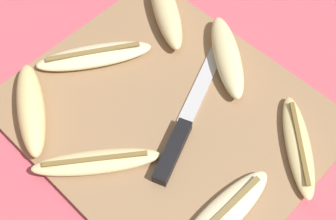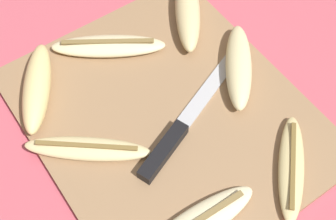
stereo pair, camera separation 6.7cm
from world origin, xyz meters
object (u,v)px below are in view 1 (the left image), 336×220
Objects in this scene: banana_mellow_near at (165,8)px; banana_ripe_center at (96,162)px; knife at (181,135)px; banana_cream_curved at (94,56)px; banana_soft_right at (226,55)px; banana_golden_short at (31,109)px; banana_spotted_left at (298,145)px; banana_pale_long at (222,215)px.

banana_ripe_center is at bearing -64.61° from banana_mellow_near.
knife is 1.44× the size of banana_mellow_near.
banana_soft_right is at bearing 43.36° from banana_cream_curved.
banana_soft_right is at bearing 84.74° from knife.
banana_golden_short reaches higher than banana_soft_right.
knife is at bearing 64.53° from banana_ripe_center.
knife is 0.16m from banana_spotted_left.
knife is 1.43× the size of banana_pale_long.
banana_mellow_near is 0.27m from banana_golden_short.
banana_cream_curved reaches higher than banana_spotted_left.
banana_soft_right reaches higher than banana_pale_long.
knife is 0.13m from banana_pale_long.
banana_spotted_left is 0.27m from banana_ripe_center.
banana_golden_short is 1.11× the size of banana_spotted_left.
banana_pale_long is at bearing -94.14° from banana_spotted_left.
banana_soft_right is (-0.04, 0.14, 0.01)m from knife.
banana_cream_curved is at bearing 169.92° from banana_pale_long.
banana_pale_long is (0.29, 0.07, -0.01)m from banana_golden_short.
banana_pale_long is 1.07× the size of banana_ripe_center.
banana_pale_long is (-0.01, -0.15, -0.00)m from banana_spotted_left.
banana_mellow_near is at bearing 178.17° from banana_soft_right.
banana_mellow_near reaches higher than banana_cream_curved.
banana_soft_right is (-0.17, 0.05, 0.01)m from banana_spotted_left.
banana_spotted_left is at bearing -9.41° from banana_mellow_near.
banana_mellow_near reaches higher than banana_ripe_center.
banana_golden_short is 0.13m from banana_cream_curved.
banana_ripe_center is at bearing -136.90° from knife.
knife is 0.12m from banana_ripe_center.
banana_mellow_near is 0.31m from banana_spotted_left.
banana_pale_long reaches higher than knife.
banana_golden_short is at bearing -166.01° from banana_pale_long.
banana_ripe_center is at bearing -92.31° from banana_soft_right.
banana_spotted_left is at bearing 85.86° from banana_pale_long.
banana_ripe_center is (-0.18, -0.21, -0.00)m from banana_spotted_left.
banana_ripe_center is at bearing 5.24° from banana_golden_short.
banana_golden_short is 0.89× the size of banana_cream_curved.
banana_mellow_near reaches higher than banana_spotted_left.
banana_golden_short reaches higher than banana_cream_curved.
banana_golden_short is at bearing -174.76° from banana_ripe_center.
banana_ripe_center is (-0.17, -0.06, 0.00)m from banana_pale_long.
banana_cream_curved reaches higher than banana_pale_long.
knife is 0.23m from banana_mellow_near.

